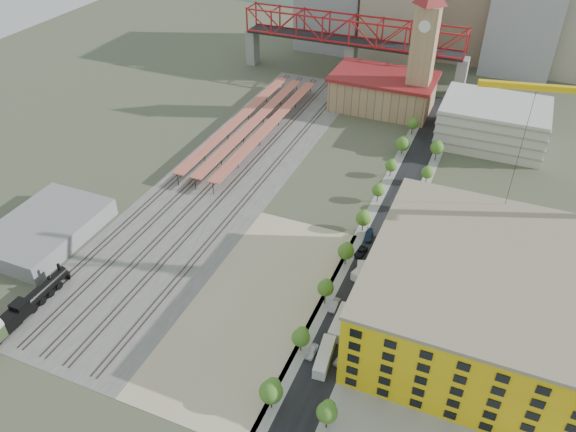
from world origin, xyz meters
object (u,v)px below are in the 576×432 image
at_px(site_trailer_b, 340,322).
at_px(locomotive, 33,300).
at_px(site_trailer_c, 362,275).
at_px(clock_tower, 425,39).
at_px(construction_building, 476,297).
at_px(site_trailer_a, 324,357).
at_px(site_trailer_d, 365,269).
at_px(car_0, 312,352).

bearing_deg(site_trailer_b, locomotive, -162.96).
bearing_deg(site_trailer_c, locomotive, -167.53).
bearing_deg(clock_tower, construction_building, -71.22).
height_order(site_trailer_a, site_trailer_d, site_trailer_a).
height_order(site_trailer_b, site_trailer_c, site_trailer_b).
xyz_separation_m(site_trailer_b, site_trailer_d, (0.00, 19.18, -0.17)).
bearing_deg(clock_tower, site_trailer_a, -86.21).
relative_size(clock_tower, site_trailer_c, 5.98).
height_order(site_trailer_a, site_trailer_b, site_trailer_b).
height_order(construction_building, site_trailer_a, construction_building).
distance_m(locomotive, site_trailer_a, 66.87).
bearing_deg(car_0, site_trailer_d, 85.28).
distance_m(locomotive, site_trailer_c, 76.05).
distance_m(site_trailer_d, car_0, 28.94).
relative_size(site_trailer_a, site_trailer_c, 1.15).
xyz_separation_m(clock_tower, site_trailer_a, (8.00, -120.78, -27.33)).
distance_m(locomotive, site_trailer_d, 77.33).
distance_m(clock_tower, site_trailer_b, 114.01).
bearing_deg(site_trailer_d, car_0, -76.83).
distance_m(construction_building, site_trailer_b, 29.13).
height_order(locomotive, site_trailer_a, locomotive).
bearing_deg(site_trailer_a, construction_building, 32.46).
relative_size(clock_tower, site_trailer_d, 5.91).
bearing_deg(clock_tower, site_trailer_b, -85.86).
distance_m(clock_tower, site_trailer_d, 95.60).
bearing_deg(site_trailer_c, construction_building, -30.85).
bearing_deg(site_trailer_a, site_trailer_d, 83.82).
xyz_separation_m(clock_tower, construction_building, (34.00, -99.99, -19.29)).
height_order(locomotive, car_0, locomotive).
bearing_deg(site_trailer_a, car_0, 159.25).
relative_size(construction_building, site_trailer_a, 5.07).
height_order(clock_tower, site_trailer_a, clock_tower).
bearing_deg(locomotive, site_trailer_c, 29.78).
bearing_deg(site_trailer_c, site_trailer_d, 72.69).
bearing_deg(locomotive, clock_tower, 66.20).
relative_size(site_trailer_b, site_trailer_c, 1.15).
bearing_deg(site_trailer_b, site_trailer_a, -90.70).
bearing_deg(locomotive, car_0, 10.35).
distance_m(construction_building, site_trailer_a, 34.24).
bearing_deg(construction_building, site_trailer_a, -141.36).
bearing_deg(construction_building, car_0, -145.40).
bearing_deg(site_trailer_d, site_trailer_b, -70.88).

